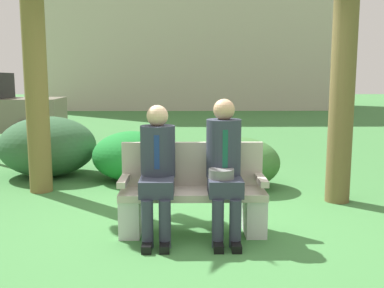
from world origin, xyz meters
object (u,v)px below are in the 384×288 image
seated_man_right (224,162)px  seated_man_left (157,165)px  shrub_near_bench (48,146)px  shrub_mid_lawn (239,163)px  park_bench (193,194)px  shrub_far_lawn (132,156)px

seated_man_right → seated_man_left: bearing=180.0°
shrub_near_bench → shrub_mid_lawn: bearing=-15.6°
seated_man_left → seated_man_right: size_ratio=0.96×
shrub_mid_lawn → seated_man_right: bearing=-101.5°
park_bench → shrub_far_lawn: bearing=110.7°
park_bench → seated_man_right: 0.47m
seated_man_left → shrub_near_bench: seated_man_left is taller
seated_man_left → shrub_far_lawn: 2.53m
seated_man_left → shrub_far_lawn: seated_man_left is taller
shrub_far_lawn → shrub_mid_lawn: bearing=-16.8°
shrub_mid_lawn → seated_man_left: bearing=-117.9°
shrub_near_bench → shrub_far_lawn: bearing=-14.2°
seated_man_left → park_bench: bearing=19.5°
seated_man_left → shrub_near_bench: 3.40m
park_bench → seated_man_right: (0.30, -0.12, 0.35)m
park_bench → shrub_mid_lawn: 1.98m
shrub_near_bench → seated_man_right: bearing=-47.5°
park_bench → shrub_mid_lawn: size_ratio=1.25×
park_bench → shrub_mid_lawn: park_bench is taller
seated_man_right → shrub_near_bench: 3.80m
shrub_far_lawn → shrub_near_bench: bearing=165.8°
park_bench → shrub_far_lawn: 2.48m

